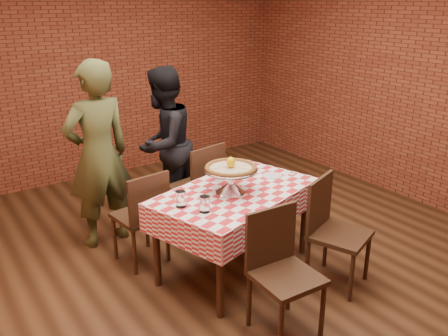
{
  "coord_description": "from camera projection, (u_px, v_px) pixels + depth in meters",
  "views": [
    {
      "loc": [
        -2.11,
        -2.99,
        2.3
      ],
      "look_at": [
        0.01,
        0.11,
        0.94
      ],
      "focal_mm": 37.68,
      "sensor_mm": 36.0,
      "label": 1
    }
  ],
  "objects": [
    {
      "name": "sweetener_packet_b",
      "position": [
        292.0,
        174.0,
        4.37
      ],
      "size": [
        0.05,
        0.04,
        0.0
      ],
      "primitive_type": "cube",
      "rotation": [
        0.0,
        0.0,
        0.02
      ],
      "color": "white",
      "rests_on": "tablecloth"
    },
    {
      "name": "pizza",
      "position": [
        231.0,
        168.0,
        3.91
      ],
      "size": [
        0.44,
        0.44,
        0.03
      ],
      "primitive_type": "cylinder",
      "rotation": [
        0.0,
        0.0,
        -0.02
      ],
      "color": "beige",
      "rests_on": "pizza_stand"
    },
    {
      "name": "back_wall",
      "position": [
        96.0,
        68.0,
        6.06
      ],
      "size": [
        5.5,
        0.0,
        5.5
      ],
      "primitive_type": "plane",
      "rotation": [
        1.57,
        0.0,
        0.0
      ],
      "color": "maroon",
      "rests_on": "ground"
    },
    {
      "name": "diner_olive",
      "position": [
        98.0,
        155.0,
        4.44
      ],
      "size": [
        0.7,
        0.5,
        1.81
      ],
      "primitive_type": "imported",
      "rotation": [
        0.0,
        0.0,
        3.25
      ],
      "color": "#414722",
      "rests_on": "ground"
    },
    {
      "name": "chair_near_right",
      "position": [
        340.0,
        234.0,
        3.89
      ],
      "size": [
        0.57,
        0.57,
        0.92
      ],
      "primitive_type": null,
      "rotation": [
        0.0,
        0.0,
        0.36
      ],
      "color": "#3E2615",
      "rests_on": "ground"
    },
    {
      "name": "diner_black",
      "position": [
        164.0,
        144.0,
        5.05
      ],
      "size": [
        1.01,
        0.96,
        1.65
      ],
      "primitive_type": "imported",
      "rotation": [
        0.0,
        0.0,
        3.72
      ],
      "color": "black",
      "rests_on": "ground"
    },
    {
      "name": "sweetener_packet_a",
      "position": [
        287.0,
        174.0,
        4.37
      ],
      "size": [
        0.06,
        0.05,
        0.0
      ],
      "primitive_type": "cube",
      "rotation": [
        0.0,
        0.0,
        0.48
      ],
      "color": "white",
      "rests_on": "tablecloth"
    },
    {
      "name": "ground",
      "position": [
        229.0,
        270.0,
        4.22
      ],
      "size": [
        6.0,
        6.0,
        0.0
      ],
      "primitive_type": "plane",
      "color": "black",
      "rests_on": "ground"
    },
    {
      "name": "table",
      "position": [
        235.0,
        230.0,
        4.14
      ],
      "size": [
        1.59,
        1.21,
        0.75
      ],
      "primitive_type": "cube",
      "rotation": [
        0.0,
        0.0,
        0.29
      ],
      "color": "#3E2615",
      "rests_on": "ground"
    },
    {
      "name": "tablecloth",
      "position": [
        235.0,
        203.0,
        4.05
      ],
      "size": [
        1.63,
        1.26,
        0.24
      ],
      "primitive_type": null,
      "rotation": [
        0.0,
        0.0,
        0.29
      ],
      "color": "red",
      "rests_on": "table"
    },
    {
      "name": "condiment_caddy",
      "position": [
        217.0,
        173.0,
        4.23
      ],
      "size": [
        0.09,
        0.08,
        0.13
      ],
      "primitive_type": "cube",
      "rotation": [
        0.0,
        0.0,
        0.03
      ],
      "color": "silver",
      "rests_on": "tablecloth"
    },
    {
      "name": "chair_far_left",
      "position": [
        140.0,
        216.0,
        4.25
      ],
      "size": [
        0.46,
        0.46,
        0.89
      ],
      "primitive_type": null,
      "rotation": [
        0.0,
        0.0,
        3.26
      ],
      "color": "#3E2615",
      "rests_on": "ground"
    },
    {
      "name": "chair_near_left",
      "position": [
        287.0,
        277.0,
        3.3
      ],
      "size": [
        0.45,
        0.45,
        0.91
      ],
      "primitive_type": null,
      "rotation": [
        0.0,
        0.0,
        -0.04
      ],
      "color": "#3E2615",
      "rests_on": "ground"
    },
    {
      "name": "side_plate",
      "position": [
        272.0,
        176.0,
        4.32
      ],
      "size": [
        0.22,
        0.22,
        0.01
      ],
      "primitive_type": "cylinder",
      "rotation": [
        0.0,
        0.0,
        0.29
      ],
      "color": "white",
      "rests_on": "tablecloth"
    },
    {
      "name": "pizza_stand",
      "position": [
        231.0,
        181.0,
        3.94
      ],
      "size": [
        0.47,
        0.47,
        0.2
      ],
      "primitive_type": null,
      "rotation": [
        0.0,
        0.0,
        -0.02
      ],
      "color": "silver",
      "rests_on": "tablecloth"
    },
    {
      "name": "water_glass_right",
      "position": [
        181.0,
        199.0,
        3.68
      ],
      "size": [
        0.1,
        0.1,
        0.13
      ],
      "primitive_type": "cylinder",
      "rotation": [
        0.0,
        0.0,
        0.29
      ],
      "color": "white",
      "rests_on": "tablecloth"
    },
    {
      "name": "lemon",
      "position": [
        231.0,
        162.0,
        3.89
      ],
      "size": [
        0.07,
        0.07,
        0.09
      ],
      "primitive_type": "ellipsoid",
      "rotation": [
        0.0,
        0.0,
        -0.02
      ],
      "color": "#DBB907",
      "rests_on": "pizza"
    },
    {
      "name": "water_glass_left",
      "position": [
        205.0,
        204.0,
        3.58
      ],
      "size": [
        0.1,
        0.1,
        0.13
      ],
      "primitive_type": "cylinder",
      "rotation": [
        0.0,
        0.0,
        0.29
      ],
      "color": "white",
      "rests_on": "tablecloth"
    },
    {
      "name": "chair_far_right",
      "position": [
        195.0,
        186.0,
        4.88
      ],
      "size": [
        0.53,
        0.53,
        0.93
      ],
      "primitive_type": null,
      "rotation": [
        0.0,
        0.0,
        3.32
      ],
      "color": "#3E2615",
      "rests_on": "ground"
    }
  ]
}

